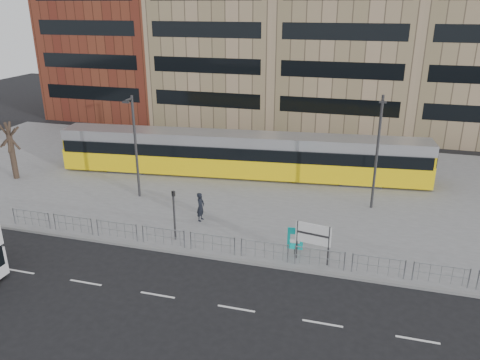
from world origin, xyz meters
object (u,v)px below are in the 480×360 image
(lamp_post_east, at_px, (377,148))
(station_sign, at_px, (313,236))
(tram, at_px, (241,155))
(lamp_post_west, at_px, (135,143))
(pedestrian, at_px, (201,207))
(traffic_light_west, at_px, (174,209))
(ad_panel, at_px, (295,239))
(bare_tree, at_px, (6,119))

(lamp_post_east, bearing_deg, station_sign, -110.01)
(tram, bearing_deg, station_sign, -64.97)
(tram, relative_size, lamp_post_west, 4.03)
(tram, xyz_separation_m, lamp_post_east, (10.44, -3.93, 2.51))
(station_sign, bearing_deg, lamp_post_west, 166.19)
(pedestrian, xyz_separation_m, lamp_post_east, (10.61, 5.02, 3.31))
(pedestrian, distance_m, lamp_post_west, 6.99)
(tram, height_order, lamp_post_east, lamp_post_east)
(lamp_post_west, bearing_deg, station_sign, -23.49)
(lamp_post_west, bearing_deg, traffic_light_west, -46.42)
(ad_panel, bearing_deg, pedestrian, 153.44)
(traffic_light_west, distance_m, lamp_post_west, 7.76)
(lamp_post_west, distance_m, lamp_post_east, 16.51)
(tram, height_order, station_sign, tram)
(traffic_light_west, relative_size, lamp_post_east, 0.40)
(pedestrian, bearing_deg, ad_panel, -108.23)
(tram, bearing_deg, bare_tree, -168.26)
(pedestrian, relative_size, traffic_light_west, 0.61)
(lamp_post_west, xyz_separation_m, bare_tree, (-11.31, 0.79, 0.77))
(tram, distance_m, traffic_light_west, 11.84)
(traffic_light_west, bearing_deg, station_sign, 15.83)
(station_sign, bearing_deg, ad_panel, 162.63)
(tram, height_order, traffic_light_west, tram)
(ad_panel, distance_m, lamp_post_west, 13.73)
(traffic_light_west, bearing_deg, ad_panel, 19.64)
(traffic_light_west, xyz_separation_m, lamp_post_east, (11.17, 7.89, 2.29))
(pedestrian, height_order, lamp_post_west, lamp_post_west)
(ad_panel, distance_m, bare_tree, 24.67)
(station_sign, bearing_deg, lamp_post_east, 79.67)
(lamp_post_east, bearing_deg, pedestrian, -154.65)
(bare_tree, bearing_deg, tram, 18.08)
(ad_panel, xyz_separation_m, traffic_light_west, (-7.14, -0.15, 1.02))
(pedestrian, distance_m, lamp_post_east, 12.19)
(tram, bearing_deg, ad_panel, -67.56)
(station_sign, xyz_separation_m, lamp_post_west, (-13.32, 5.79, 2.49))
(station_sign, xyz_separation_m, ad_panel, (-1.02, 0.52, -0.60))
(tram, distance_m, ad_panel, 13.33)
(pedestrian, bearing_deg, traffic_light_west, 173.05)
(tram, xyz_separation_m, traffic_light_west, (-0.73, -11.82, 0.23))
(tram, height_order, pedestrian, tram)
(bare_tree, bearing_deg, pedestrian, -11.10)
(ad_panel, relative_size, bare_tree, 0.24)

